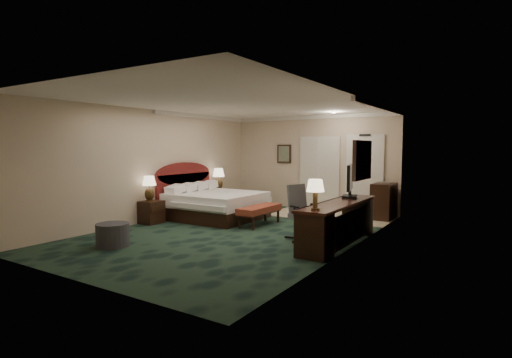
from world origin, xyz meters
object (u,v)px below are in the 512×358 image
Objects in this scene: minibar at (384,201)px; lamp_far at (219,179)px; nightstand_near at (152,212)px; ottoman at (113,235)px; tv at (350,181)px; desk_chair at (305,213)px; lamp_near at (149,189)px; bed at (217,206)px; desk at (339,223)px; bed_bench at (260,216)px; nightstand_far at (218,200)px.

lamp_far is at bearing -167.32° from minibar.
nightstand_near reaches higher than ottoman.
tv is at bearing 15.16° from nightstand_near.
lamp_far is 0.60× the size of desk_chair.
minibar reaches higher than nightstand_near.
bed is at bearing 56.67° from lamp_near.
desk_chair is (2.76, 2.25, 0.33)m from ottoman.
lamp_far is 4.90m from desk.
bed_bench is 3.23m from minibar.
tv is (-0.05, 0.74, 0.72)m from desk.
lamp_far reaches higher than lamp_near.
minibar reaches higher than desk.
lamp_far reaches higher than ottoman.
minibar reaches higher than nightstand_far.
desk_chair is (3.82, -2.25, 0.26)m from nightstand_far.
bed is 1.72m from lamp_near.
nightstand_near is at bearing 118.93° from ottoman.
desk reaches higher than ottoman.
tv is at bearing -2.23° from bed.
nightstand_far is at bearing 89.82° from nightstand_near.
bed_bench is at bearing -31.27° from lamp_far.
nightstand_far is at bearing -167.83° from minibar.
nightstand_near is 0.91× the size of ottoman.
desk_chair is at bearing -30.48° from nightstand_far.
desk is (3.39, 2.39, 0.18)m from ottoman.
ottoman is at bearing -122.03° from minibar.
desk_chair reaches higher than bed_bench.
lamp_near is 3.86m from desk_chair.
nightstand_far is 4.68m from tv.
lamp_near is 0.55× the size of desk_chair.
lamp_near is at bearing -91.03° from lamp_far.
nightstand_far is at bearing 89.73° from lamp_near.
bed_bench is at bearing 165.80° from tv.
bed_bench is at bearing 68.65° from ottoman.
lamp_far is at bearing 89.05° from nightstand_near.
minibar is at bearing 12.17° from nightstand_far.
nightstand_near is at bearing -124.15° from bed.
tv is (4.36, -1.34, 0.24)m from lamp_far.
minibar is at bearing 46.88° from bed_bench.
tv is at bearing 0.48° from bed_bench.
ottoman is at bearing -151.66° from tv.
minibar is at bearing 38.23° from nightstand_near.
bed is 2.41× the size of tv.
ottoman is (1.07, -1.93, -0.06)m from nightstand_near.
lamp_near reaches higher than ottoman.
bed reaches higher than bed_bench.
desk is at bearing -25.17° from lamp_far.
lamp_far is at bearing 148.67° from bed_bench.
minibar is at bearing 31.59° from bed.
minibar is at bearing 89.54° from desk.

